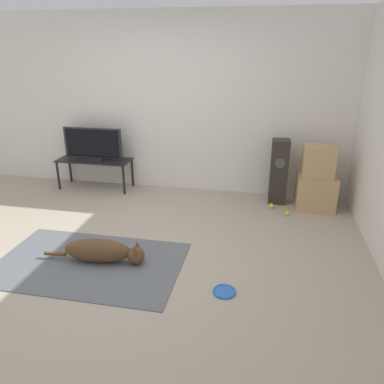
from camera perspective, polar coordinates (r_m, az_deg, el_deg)
ground_plane at (r=4.11m, az=-10.04°, el=-9.18°), size 12.00×12.00×0.00m
wall_back at (r=5.61m, az=-3.08°, el=13.16°), size 8.00×0.06×2.55m
area_rug at (r=4.02m, az=-15.41°, el=-10.40°), size 1.87×1.18×0.01m
dog at (r=3.94m, az=-13.48°, el=-8.75°), size 1.05×0.27×0.25m
frisbee at (r=3.48m, az=4.95°, el=-14.86°), size 0.21×0.21×0.03m
cardboard_box_lower at (r=5.32m, az=18.34°, el=-0.04°), size 0.51×0.40×0.46m
cardboard_box_upper at (r=5.17m, az=18.70°, el=4.42°), size 0.40×0.32×0.41m
floor_speaker at (r=5.31m, az=13.09°, el=3.03°), size 0.24×0.24×0.90m
tv_stand at (r=5.94m, az=-14.62°, el=4.34°), size 1.12×0.43×0.46m
tv at (r=5.87m, az=-14.87°, el=7.05°), size 0.91×0.20×0.48m
tennis_ball_by_boxes at (r=5.04m, az=14.31°, el=-3.17°), size 0.07×0.07×0.07m
tennis_ball_near_speaker at (r=5.23m, az=12.01°, el=-2.06°), size 0.07×0.07×0.07m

